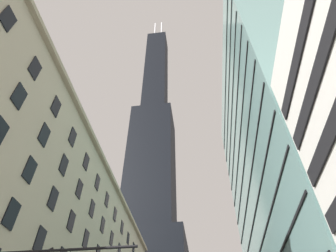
% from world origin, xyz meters
% --- Properties ---
extents(dark_skyscraper, '(26.80, 26.80, 205.62)m').
position_xyz_m(dark_skyscraper, '(-15.44, 85.64, 60.10)').
color(dark_skyscraper, black).
rests_on(dark_skyscraper, ground).
extents(glass_office_midrise, '(16.00, 40.11, 53.31)m').
position_xyz_m(glass_office_midrise, '(18.95, 26.32, 26.65)').
color(glass_office_midrise, gray).
rests_on(glass_office_midrise, ground).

